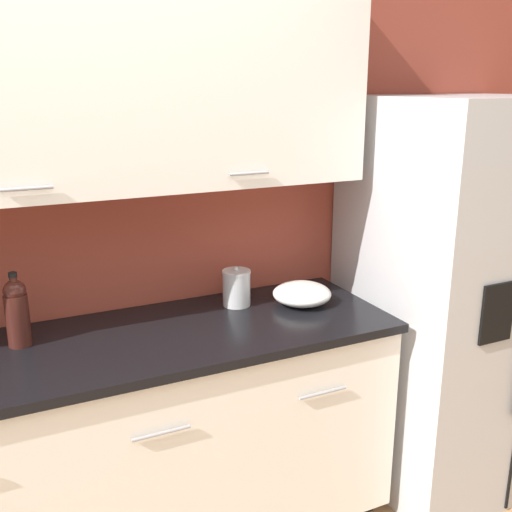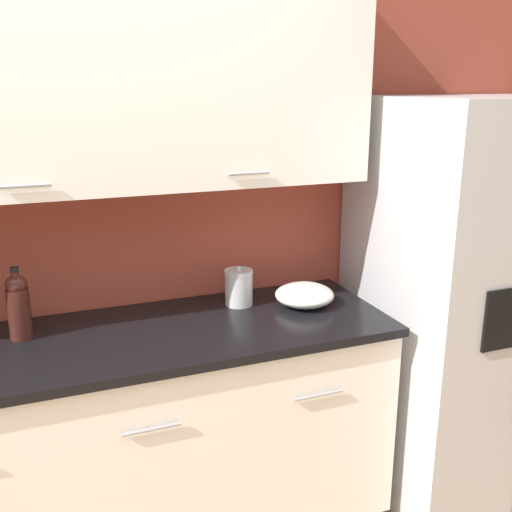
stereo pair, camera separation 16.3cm
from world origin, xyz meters
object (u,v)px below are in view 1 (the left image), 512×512
object	(u,v)px
wine_bottle	(17,311)
refrigerator	(459,295)
steel_canister	(237,288)
mixing_bowl	(302,294)

from	to	relation	value
wine_bottle	refrigerator	bearing A→B (deg)	-6.00
refrigerator	steel_canister	size ratio (longest dim) A/B	10.54
wine_bottle	mixing_bowl	size ratio (longest dim) A/B	1.10
refrigerator	wine_bottle	xyz separation A→B (m)	(-1.87, 0.20, 0.17)
refrigerator	mixing_bowl	xyz separation A→B (m)	(-0.76, 0.13, 0.08)
refrigerator	mixing_bowl	bearing A→B (deg)	170.44
wine_bottle	steel_canister	size ratio (longest dim) A/B	1.61
steel_canister	refrigerator	bearing A→B (deg)	-12.93
refrigerator	wine_bottle	bearing A→B (deg)	174.00
refrigerator	steel_canister	bearing A→B (deg)	167.07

